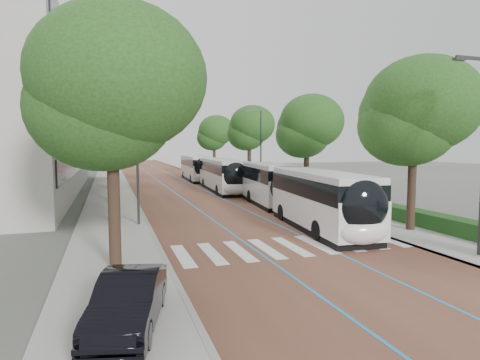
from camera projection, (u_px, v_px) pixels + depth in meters
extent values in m
plane|color=#51544C|center=(297.00, 253.00, 17.30)|extent=(160.00, 160.00, 0.00)
cube|color=brown|center=(168.00, 179.00, 55.16)|extent=(11.00, 140.00, 0.02)
cube|color=#9B9992|center=(110.00, 180.00, 52.83)|extent=(4.00, 140.00, 0.12)
cube|color=#9B9992|center=(220.00, 177.00, 57.49)|extent=(4.00, 140.00, 0.12)
cube|color=gray|center=(125.00, 179.00, 53.42)|extent=(0.20, 140.00, 0.14)
cube|color=gray|center=(207.00, 177.00, 56.90)|extent=(0.20, 140.00, 0.14)
cube|color=silver|center=(183.00, 256.00, 16.76)|extent=(0.55, 3.60, 0.01)
cube|color=silver|center=(212.00, 253.00, 17.14)|extent=(0.55, 3.60, 0.01)
cube|color=silver|center=(240.00, 251.00, 17.53)|extent=(0.55, 3.60, 0.01)
cube|color=silver|center=(266.00, 248.00, 17.92)|extent=(0.55, 3.60, 0.01)
cube|color=silver|center=(291.00, 246.00, 18.31)|extent=(0.55, 3.60, 0.01)
cube|color=silver|center=(316.00, 244.00, 18.70)|extent=(0.55, 3.60, 0.01)
cube|color=silver|center=(339.00, 242.00, 19.09)|extent=(0.55, 3.60, 0.01)
cube|color=silver|center=(362.00, 240.00, 19.47)|extent=(0.55, 3.60, 0.01)
cube|color=silver|center=(383.00, 238.00, 19.86)|extent=(0.55, 3.60, 0.01)
cube|color=teal|center=(156.00, 179.00, 54.67)|extent=(0.12, 126.00, 0.01)
cube|color=teal|center=(179.00, 178.00, 55.66)|extent=(0.12, 126.00, 0.01)
cube|color=black|center=(79.00, 161.00, 40.30)|extent=(0.12, 38.00, 1.60)
cube|color=black|center=(78.00, 129.00, 40.02)|extent=(0.12, 38.00, 1.60)
cube|color=black|center=(77.00, 97.00, 39.74)|extent=(0.12, 38.00, 1.60)
cube|color=black|center=(76.00, 66.00, 39.48)|extent=(0.12, 38.00, 1.60)
cube|color=#1A3E15|center=(462.00, 227.00, 20.08)|extent=(1.20, 14.00, 0.80)
cube|color=#302F32|center=(473.00, 58.00, 15.63)|extent=(1.70, 0.12, 0.12)
cube|color=#302F32|center=(459.00, 59.00, 15.42)|extent=(0.50, 0.20, 0.10)
cylinder|color=#302F32|center=(261.00, 150.00, 39.88)|extent=(0.14, 0.14, 8.00)
cube|color=#302F32|center=(253.00, 110.00, 39.29)|extent=(1.70, 0.12, 0.12)
cube|color=#302F32|center=(247.00, 111.00, 39.08)|extent=(0.50, 0.20, 0.10)
cylinder|color=#302F32|center=(137.00, 154.00, 22.62)|extent=(0.14, 0.14, 8.00)
cylinder|color=black|center=(114.00, 209.00, 14.77)|extent=(0.44, 0.44, 4.56)
ellipsoid|color=#1E4014|center=(111.00, 95.00, 14.41)|extent=(6.26, 6.26, 5.32)
cylinder|color=black|center=(112.00, 184.00, 23.28)|extent=(0.44, 0.44, 4.78)
ellipsoid|color=#1E4014|center=(110.00, 108.00, 22.90)|extent=(5.77, 5.77, 4.91)
cylinder|color=black|center=(111.00, 176.00, 31.82)|extent=(0.44, 0.44, 4.43)
ellipsoid|color=#1E4014|center=(110.00, 125.00, 31.47)|extent=(5.23, 5.23, 4.45)
cylinder|color=black|center=(110.00, 169.00, 41.29)|extent=(0.44, 0.44, 4.39)
ellipsoid|color=#1E4014|center=(109.00, 130.00, 40.94)|extent=(6.37, 6.37, 5.41)
cylinder|color=black|center=(110.00, 163.00, 52.64)|extent=(0.44, 0.44, 4.45)
ellipsoid|color=#1E4014|center=(109.00, 133.00, 52.29)|extent=(5.38, 5.38, 4.57)
cylinder|color=black|center=(110.00, 158.00, 66.81)|extent=(0.44, 0.44, 5.03)
ellipsoid|color=#1E4014|center=(109.00, 130.00, 66.42)|extent=(6.08, 6.08, 5.16)
cylinder|color=black|center=(411.00, 191.00, 21.40)|extent=(0.44, 0.44, 4.37)
ellipsoid|color=#1E4014|center=(414.00, 116.00, 21.05)|extent=(5.96, 5.96, 5.07)
cylinder|color=black|center=(306.00, 176.00, 32.76)|extent=(0.44, 0.44, 4.21)
ellipsoid|color=#1E4014|center=(307.00, 129.00, 32.43)|extent=(5.18, 5.18, 4.41)
cylinder|color=black|center=(249.00, 166.00, 46.00)|extent=(0.44, 0.44, 4.52)
ellipsoid|color=#1E4014|center=(249.00, 130.00, 45.64)|extent=(5.16, 5.16, 4.39)
cylinder|color=black|center=(214.00, 161.00, 61.15)|extent=(0.44, 0.44, 4.44)
ellipsoid|color=#1E4014|center=(214.00, 134.00, 60.80)|extent=(5.43, 5.43, 4.61)
cylinder|color=black|center=(289.00, 188.00, 26.83)|extent=(2.37, 1.11, 2.30)
cube|color=silver|center=(320.00, 207.00, 21.89)|extent=(3.37, 9.55, 1.82)
cube|color=black|center=(321.00, 186.00, 21.79)|extent=(3.39, 9.37, 0.97)
cube|color=silver|center=(321.00, 175.00, 21.73)|extent=(3.30, 9.36, 0.31)
cube|color=black|center=(320.00, 227.00, 21.98)|extent=(3.28, 9.18, 0.35)
cube|color=silver|center=(270.00, 189.00, 31.07)|extent=(3.22, 7.94, 1.82)
cube|color=black|center=(270.00, 174.00, 30.97)|extent=(3.24, 7.79, 0.97)
cube|color=silver|center=(270.00, 166.00, 30.91)|extent=(3.15, 7.78, 0.31)
cube|color=black|center=(270.00, 203.00, 31.16)|extent=(3.14, 7.63, 0.35)
ellipsoid|color=black|center=(364.00, 206.00, 17.42)|extent=(2.44, 1.32, 2.28)
ellipsoid|color=silver|center=(364.00, 232.00, 17.47)|extent=(2.43, 1.22, 1.14)
cylinder|color=black|center=(318.00, 230.00, 19.49)|extent=(0.39, 1.02, 1.00)
cylinder|color=black|center=(360.00, 228.00, 19.99)|extent=(0.39, 1.02, 1.00)
cylinder|color=black|center=(250.00, 196.00, 32.51)|extent=(0.39, 1.02, 1.00)
cylinder|color=black|center=(277.00, 195.00, 33.01)|extent=(0.39, 1.02, 1.00)
cylinder|color=black|center=(282.00, 212.00, 24.70)|extent=(0.39, 1.02, 1.00)
cylinder|color=black|center=(316.00, 211.00, 25.19)|extent=(0.39, 1.02, 1.00)
cube|color=silver|center=(222.00, 178.00, 40.62)|extent=(3.17, 12.12, 1.82)
cube|color=black|center=(222.00, 167.00, 40.52)|extent=(3.20, 11.88, 0.97)
cube|color=silver|center=(222.00, 161.00, 40.46)|extent=(3.11, 11.88, 0.31)
cube|color=black|center=(222.00, 189.00, 40.71)|extent=(3.09, 11.64, 0.35)
ellipsoid|color=black|center=(236.00, 175.00, 34.92)|extent=(2.41, 1.23, 2.28)
ellipsoid|color=silver|center=(236.00, 188.00, 34.97)|extent=(2.40, 1.13, 1.14)
cylinder|color=black|center=(218.00, 190.00, 36.93)|extent=(0.36, 1.02, 1.00)
cylinder|color=black|center=(242.00, 189.00, 37.51)|extent=(0.36, 1.02, 1.00)
cylinder|color=black|center=(204.00, 183.00, 44.05)|extent=(0.36, 1.02, 1.00)
cylinder|color=black|center=(224.00, 182.00, 44.63)|extent=(0.36, 1.02, 1.00)
cube|color=silver|center=(196.00, 171.00, 53.05)|extent=(3.11, 12.11, 1.82)
cube|color=black|center=(196.00, 162.00, 52.96)|extent=(3.14, 11.87, 0.97)
cube|color=silver|center=(196.00, 157.00, 52.90)|extent=(3.05, 11.87, 0.31)
cube|color=black|center=(196.00, 179.00, 53.15)|extent=(3.04, 11.63, 0.35)
ellipsoid|color=black|center=(204.00, 167.00, 47.37)|extent=(2.40, 1.22, 2.28)
ellipsoid|color=silver|center=(204.00, 177.00, 47.42)|extent=(2.40, 1.12, 1.14)
cylinder|color=black|center=(191.00, 179.00, 49.36)|extent=(0.35, 1.01, 1.00)
cylinder|color=black|center=(209.00, 178.00, 49.96)|extent=(0.35, 1.01, 1.00)
cylinder|color=black|center=(184.00, 174.00, 56.48)|extent=(0.35, 1.01, 1.00)
cylinder|color=black|center=(200.00, 174.00, 57.07)|extent=(0.35, 1.01, 1.00)
imported|color=black|center=(129.00, 300.00, 9.94)|extent=(2.39, 4.33, 1.35)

